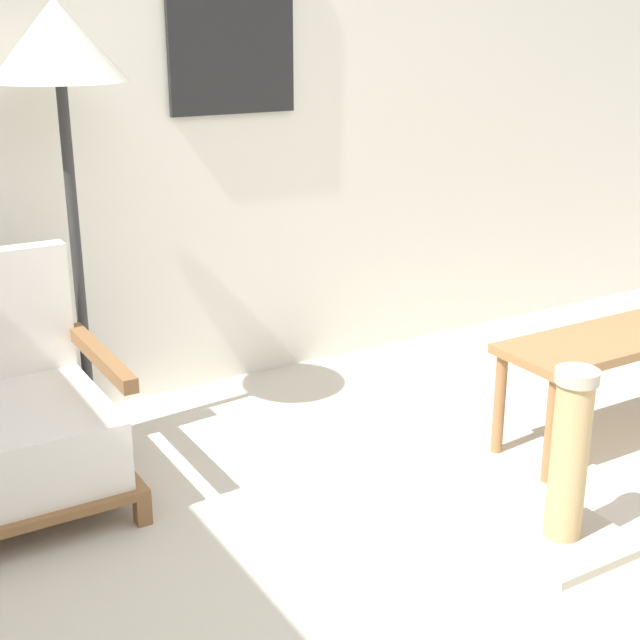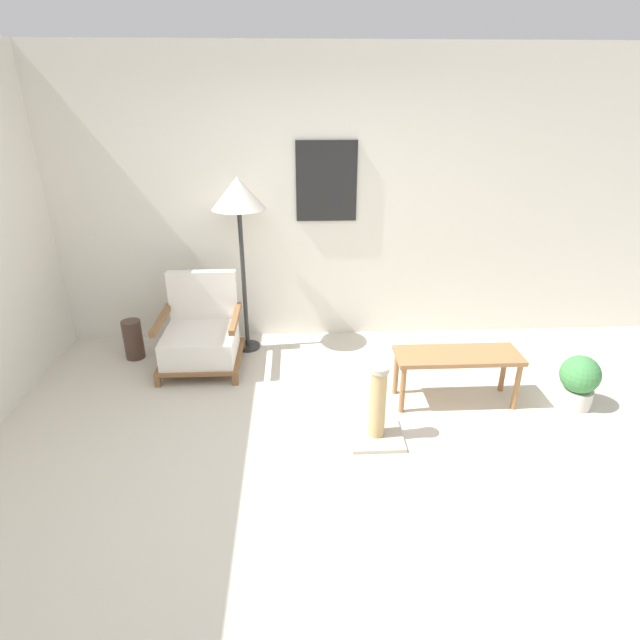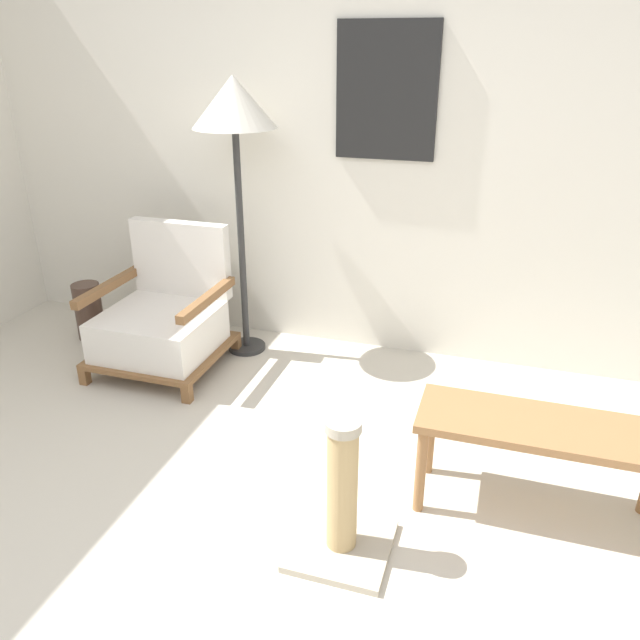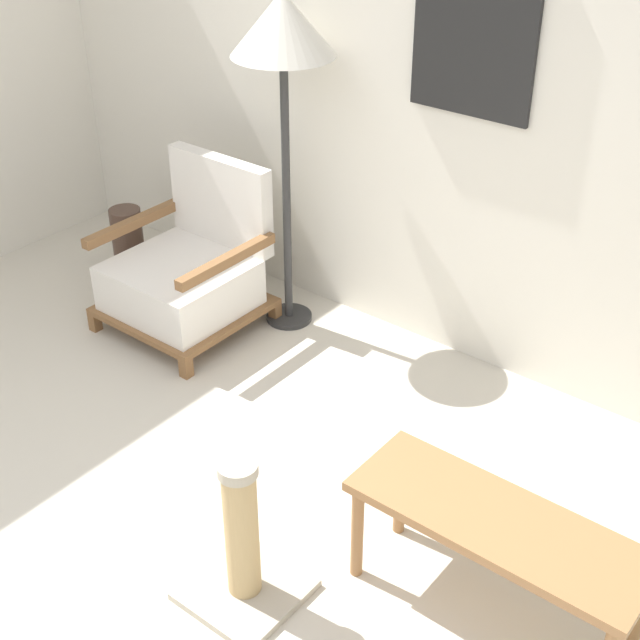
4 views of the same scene
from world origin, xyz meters
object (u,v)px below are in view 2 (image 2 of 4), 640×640
coffee_table (457,360)px  potted_plant (579,380)px  floor_lamp (238,200)px  vase (133,339)px  scratching_post (377,413)px  armchair (201,336)px

coffee_table → potted_plant: bearing=-6.6°
floor_lamp → vase: bearing=-171.7°
potted_plant → vase: bearing=165.2°
scratching_post → vase: bearing=147.6°
potted_plant → coffee_table: bearing=173.4°
armchair → scratching_post: (1.42, -1.15, -0.09)m
potted_plant → scratching_post: scratching_post is taller
armchair → coffee_table: bearing=-18.2°
vase → potted_plant: size_ratio=0.87×
coffee_table → scratching_post: 0.84m
armchair → vase: size_ratio=2.19×
armchair → vase: bearing=165.0°
floor_lamp → potted_plant: size_ratio=3.79×
floor_lamp → coffee_table: size_ratio=1.68×
coffee_table → vase: size_ratio=2.61×
coffee_table → floor_lamp: bearing=149.4°
coffee_table → vase: coffee_table is taller
scratching_post → armchair: bearing=141.1°
coffee_table → scratching_post: (-0.69, -0.45, -0.16)m
floor_lamp → coffee_table: bearing=-30.6°
vase → scratching_post: size_ratio=0.64×
vase → coffee_table: bearing=-17.5°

